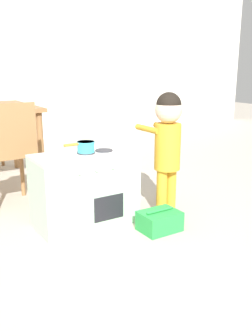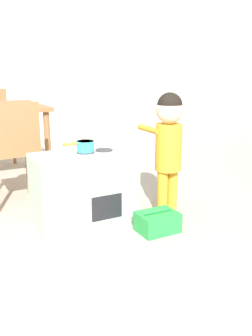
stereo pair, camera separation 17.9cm
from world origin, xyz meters
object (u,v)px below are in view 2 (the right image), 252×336
play_kitchen (84,188)px  dining_chair_near (12,149)px  toy_pot (85,146)px  child_figure (168,137)px  toy_basket (157,222)px

play_kitchen → dining_chair_near: bearing=120.8°
toy_pot → child_figure: bearing=-16.1°
child_figure → dining_chair_near: child_figure is taller
play_kitchen → toy_pot: toy_pot is taller
play_kitchen → child_figure: size_ratio=0.76×
toy_basket → child_figure: bearing=44.5°
toy_pot → toy_basket: 0.72m
play_kitchen → toy_basket: 0.56m
play_kitchen → child_figure: 0.70m
child_figure → dining_chair_near: size_ratio=1.10×
child_figure → toy_basket: bearing=-135.5°
play_kitchen → toy_basket: bearing=-45.4°
play_kitchen → toy_pot: 0.31m
toy_pot → dining_chair_near: size_ratio=0.26×
play_kitchen → child_figure: child_figure is taller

